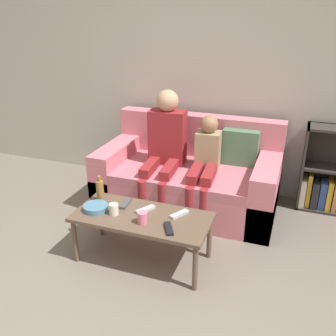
{
  "coord_description": "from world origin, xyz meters",
  "views": [
    {
      "loc": [
        1.11,
        -1.57,
        1.9
      ],
      "look_at": [
        0.08,
        1.26,
        0.62
      ],
      "focal_mm": 40.0,
      "sensor_mm": 36.0,
      "label": 1
    }
  ],
  "objects_px": {
    "couch": "(190,178)",
    "tv_remote_3": "(126,203)",
    "person_adult": "(165,142)",
    "cup_near": "(114,209)",
    "person_child": "(205,162)",
    "tv_remote_0": "(145,209)",
    "bottle": "(100,190)",
    "snack_bowl": "(96,208)",
    "cup_far": "(142,218)",
    "coffee_table": "(142,220)",
    "tv_remote_1": "(179,214)",
    "tv_remote_2": "(169,228)"
  },
  "relations": [
    {
      "from": "couch",
      "to": "tv_remote_3",
      "type": "distance_m",
      "value": 0.98
    },
    {
      "from": "person_adult",
      "to": "cup_near",
      "type": "relative_size",
      "value": 13.22
    },
    {
      "from": "person_child",
      "to": "tv_remote_0",
      "type": "xyz_separation_m",
      "value": [
        -0.27,
        -0.82,
        -0.14
      ]
    },
    {
      "from": "bottle",
      "to": "person_adult",
      "type": "bearing_deg",
      "value": 72.52
    },
    {
      "from": "tv_remote_3",
      "to": "snack_bowl",
      "type": "xyz_separation_m",
      "value": [
        -0.19,
        -0.16,
        0.01
      ]
    },
    {
      "from": "person_adult",
      "to": "cup_far",
      "type": "xyz_separation_m",
      "value": [
        0.21,
        -1.06,
        -0.24
      ]
    },
    {
      "from": "couch",
      "to": "person_child",
      "type": "xyz_separation_m",
      "value": [
        0.19,
        -0.14,
        0.27
      ]
    },
    {
      "from": "coffee_table",
      "to": "cup_near",
      "type": "xyz_separation_m",
      "value": [
        -0.22,
        -0.06,
        0.09
      ]
    },
    {
      "from": "tv_remote_1",
      "to": "tv_remote_2",
      "type": "relative_size",
      "value": 1.0
    },
    {
      "from": "cup_near",
      "to": "tv_remote_3",
      "type": "bearing_deg",
      "value": 84.05
    },
    {
      "from": "coffee_table",
      "to": "person_child",
      "type": "distance_m",
      "value": 0.96
    },
    {
      "from": "tv_remote_0",
      "to": "snack_bowl",
      "type": "height_order",
      "value": "snack_bowl"
    },
    {
      "from": "snack_bowl",
      "to": "person_adult",
      "type": "bearing_deg",
      "value": 77.44
    },
    {
      "from": "couch",
      "to": "snack_bowl",
      "type": "height_order",
      "value": "couch"
    },
    {
      "from": "person_adult",
      "to": "tv_remote_1",
      "type": "relative_size",
      "value": 6.95
    },
    {
      "from": "person_child",
      "to": "couch",
      "type": "bearing_deg",
      "value": 138.55
    },
    {
      "from": "cup_far",
      "to": "person_adult",
      "type": "bearing_deg",
      "value": 101.22
    },
    {
      "from": "cup_near",
      "to": "tv_remote_1",
      "type": "distance_m",
      "value": 0.52
    },
    {
      "from": "tv_remote_2",
      "to": "bottle",
      "type": "distance_m",
      "value": 0.74
    },
    {
      "from": "coffee_table",
      "to": "snack_bowl",
      "type": "relative_size",
      "value": 5.41
    },
    {
      "from": "cup_near",
      "to": "coffee_table",
      "type": "bearing_deg",
      "value": 14.59
    },
    {
      "from": "person_child",
      "to": "tv_remote_3",
      "type": "xyz_separation_m",
      "value": [
        -0.46,
        -0.79,
        -0.14
      ]
    },
    {
      "from": "tv_remote_3",
      "to": "person_child",
      "type": "bearing_deg",
      "value": 54.01
    },
    {
      "from": "tv_remote_1",
      "to": "coffee_table",
      "type": "bearing_deg",
      "value": -130.27
    },
    {
      "from": "cup_far",
      "to": "bottle",
      "type": "xyz_separation_m",
      "value": [
        -0.48,
        0.21,
        0.05
      ]
    },
    {
      "from": "couch",
      "to": "tv_remote_1",
      "type": "height_order",
      "value": "couch"
    },
    {
      "from": "snack_bowl",
      "to": "couch",
      "type": "bearing_deg",
      "value": 67.12
    },
    {
      "from": "tv_remote_1",
      "to": "cup_near",
      "type": "bearing_deg",
      "value": -132.81
    },
    {
      "from": "tv_remote_1",
      "to": "snack_bowl",
      "type": "relative_size",
      "value": 0.86
    },
    {
      "from": "cup_far",
      "to": "tv_remote_0",
      "type": "relative_size",
      "value": 0.54
    },
    {
      "from": "tv_remote_2",
      "to": "bottle",
      "type": "height_order",
      "value": "bottle"
    },
    {
      "from": "cup_near",
      "to": "tv_remote_2",
      "type": "xyz_separation_m",
      "value": [
        0.48,
        -0.07,
        -0.03
      ]
    },
    {
      "from": "tv_remote_0",
      "to": "snack_bowl",
      "type": "relative_size",
      "value": 0.86
    },
    {
      "from": "snack_bowl",
      "to": "cup_near",
      "type": "bearing_deg",
      "value": -3.08
    },
    {
      "from": "person_child",
      "to": "snack_bowl",
      "type": "relative_size",
      "value": 4.88
    },
    {
      "from": "cup_near",
      "to": "person_child",
      "type": "bearing_deg",
      "value": 63.34
    },
    {
      "from": "couch",
      "to": "snack_bowl",
      "type": "bearing_deg",
      "value": -112.88
    },
    {
      "from": "tv_remote_1",
      "to": "bottle",
      "type": "bearing_deg",
      "value": -151.25
    },
    {
      "from": "bottle",
      "to": "person_child",
      "type": "bearing_deg",
      "value": 48.9
    },
    {
      "from": "cup_near",
      "to": "tv_remote_0",
      "type": "relative_size",
      "value": 0.53
    },
    {
      "from": "tv_remote_0",
      "to": "tv_remote_3",
      "type": "height_order",
      "value": "same"
    },
    {
      "from": "coffee_table",
      "to": "tv_remote_2",
      "type": "xyz_separation_m",
      "value": [
        0.27,
        -0.12,
        0.05
      ]
    },
    {
      "from": "tv_remote_2",
      "to": "tv_remote_3",
      "type": "relative_size",
      "value": 0.99
    },
    {
      "from": "cup_near",
      "to": "tv_remote_2",
      "type": "height_order",
      "value": "cup_near"
    },
    {
      "from": "tv_remote_2",
      "to": "tv_remote_3",
      "type": "bearing_deg",
      "value": 124.41
    },
    {
      "from": "couch",
      "to": "cup_near",
      "type": "height_order",
      "value": "couch"
    },
    {
      "from": "couch",
      "to": "tv_remote_1",
      "type": "xyz_separation_m",
      "value": [
        0.2,
        -0.94,
        0.13
      ]
    },
    {
      "from": "tv_remote_3",
      "to": "tv_remote_1",
      "type": "bearing_deg",
      "value": -7.22
    },
    {
      "from": "coffee_table",
      "to": "cup_far",
      "type": "bearing_deg",
      "value": -64.31
    },
    {
      "from": "person_adult",
      "to": "tv_remote_1",
      "type": "distance_m",
      "value": 1.0
    }
  ]
}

